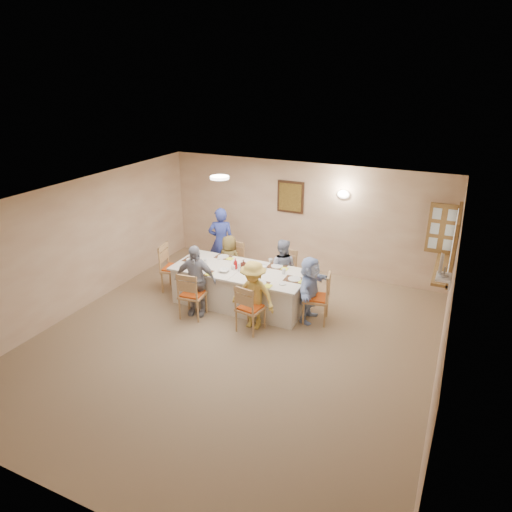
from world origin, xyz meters
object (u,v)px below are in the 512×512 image
at_px(chair_right_end, 316,297).
at_px(caregiver, 221,242).
at_px(dining_table, 240,287).
at_px(chair_front_left, 192,294).
at_px(condiment_ketchup, 235,264).
at_px(chair_front_right, 250,307).
at_px(chair_back_left, 232,264).
at_px(diner_right_end, 310,289).
at_px(desk_fan, 443,268).
at_px(chair_left_end, 174,268).
at_px(diner_front_right, 253,295).
at_px(diner_back_left, 229,261).
at_px(diner_back_right, 282,268).
at_px(diner_front_left, 195,280).
at_px(chair_back_right, 284,273).
at_px(serving_hatch, 455,244).

height_order(chair_right_end, caregiver, caregiver).
relative_size(dining_table, chair_front_left, 2.81).
bearing_deg(condiment_ketchup, chair_front_right, -48.57).
bearing_deg(chair_back_left, diner_right_end, -20.62).
distance_m(desk_fan, diner_right_end, 2.37).
height_order(chair_left_end, diner_front_right, diner_front_right).
relative_size(diner_back_left, caregiver, 0.73).
bearing_deg(dining_table, chair_back_left, 126.87).
relative_size(chair_left_end, condiment_ketchup, 4.67).
bearing_deg(diner_front_right, diner_back_right, 94.43).
bearing_deg(diner_front_left, caregiver, 91.91).
distance_m(chair_right_end, diner_back_left, 2.26).
distance_m(chair_back_left, diner_back_left, 0.16).
xyz_separation_m(desk_fan, chair_front_left, (-4.19, -0.55, -1.08)).
distance_m(desk_fan, diner_back_right, 3.27).
bearing_deg(diner_front_left, dining_table, 36.67).
relative_size(chair_back_left, diner_front_left, 0.66).
relative_size(chair_back_right, diner_front_left, 0.67).
bearing_deg(diner_front_left, chair_right_end, 5.65).
distance_m(chair_front_left, chair_right_end, 2.29).
relative_size(dining_table, diner_right_end, 2.11).
height_order(dining_table, chair_back_left, chair_back_left).
relative_size(diner_back_left, diner_back_right, 0.92).
xyz_separation_m(chair_back_left, chair_back_right, (1.20, 0.00, 0.01)).
distance_m(chair_back_left, chair_back_right, 1.20).
bearing_deg(chair_right_end, diner_right_end, -99.68).
height_order(chair_front_right, diner_back_right, diner_back_right).
height_order(chair_front_right, chair_left_end, chair_left_end).
height_order(diner_back_left, diner_front_left, diner_front_left).
height_order(dining_table, chair_left_end, chair_left_end).
bearing_deg(serving_hatch, chair_left_end, -168.12).
bearing_deg(chair_front_right, diner_front_left, 3.54).
xyz_separation_m(chair_back_left, diner_right_end, (2.02, -0.80, 0.17)).
relative_size(desk_fan, diner_back_right, 0.24).
distance_m(chair_back_left, diner_back_right, 1.22).
distance_m(diner_front_right, condiment_ketchup, 0.98).
bearing_deg(serving_hatch, diner_front_right, -150.07).
xyz_separation_m(chair_back_left, diner_back_left, (0.00, -0.12, 0.11)).
height_order(chair_back_left, condiment_ketchup, condiment_ketchup).
xyz_separation_m(desk_fan, chair_right_end, (-2.04, 0.25, -1.06)).
xyz_separation_m(serving_hatch, caregiver, (-4.75, 0.05, -0.72)).
bearing_deg(diner_back_left, chair_back_left, -83.99).
xyz_separation_m(dining_table, diner_right_end, (1.42, 0.00, 0.25)).
bearing_deg(diner_front_left, diner_front_right, -11.90).
relative_size(chair_left_end, diner_back_right, 0.82).
distance_m(desk_fan, diner_front_left, 4.30).
height_order(desk_fan, diner_right_end, desk_fan).
height_order(chair_back_left, chair_front_left, chair_front_left).
bearing_deg(diner_back_left, chair_left_end, 41.60).
bearing_deg(diner_back_left, chair_back_right, -168.28).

